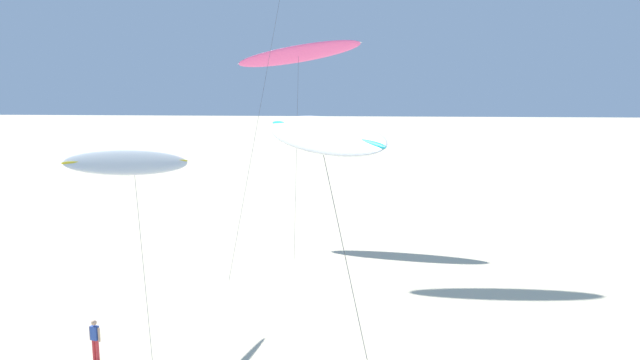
{
  "coord_description": "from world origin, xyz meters",
  "views": [
    {
      "loc": [
        4.7,
        1.65,
        11.23
      ],
      "look_at": [
        3.55,
        21.68,
        7.64
      ],
      "focal_mm": 35.19,
      "sensor_mm": 36.0,
      "label": 1
    }
  ],
  "objects_px": {
    "flying_kite_1": "(320,134)",
    "flying_kite_3": "(299,54)",
    "flying_kite_2": "(134,162)",
    "person_near_right": "(95,338)"
  },
  "relations": [
    {
      "from": "flying_kite_1",
      "to": "person_near_right",
      "type": "xyz_separation_m",
      "value": [
        -9.13,
        6.98,
        -8.72
      ]
    },
    {
      "from": "flying_kite_2",
      "to": "flying_kite_3",
      "type": "xyz_separation_m",
      "value": [
        5.11,
        18.57,
        4.76
      ]
    },
    {
      "from": "flying_kite_3",
      "to": "person_near_right",
      "type": "bearing_deg",
      "value": -105.96
    },
    {
      "from": "flying_kite_2",
      "to": "person_near_right",
      "type": "distance_m",
      "value": 7.07
    },
    {
      "from": "person_near_right",
      "to": "flying_kite_1",
      "type": "bearing_deg",
      "value": -37.39
    },
    {
      "from": "flying_kite_2",
      "to": "person_near_right",
      "type": "xyz_separation_m",
      "value": [
        -0.95,
        -2.59,
        -6.52
      ]
    },
    {
      "from": "flying_kite_1",
      "to": "person_near_right",
      "type": "relative_size",
      "value": 6.09
    },
    {
      "from": "flying_kite_1",
      "to": "flying_kite_3",
      "type": "distance_m",
      "value": 28.42
    },
    {
      "from": "flying_kite_3",
      "to": "person_near_right",
      "type": "height_order",
      "value": "flying_kite_3"
    },
    {
      "from": "flying_kite_2",
      "to": "person_near_right",
      "type": "bearing_deg",
      "value": -110.07
    }
  ]
}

